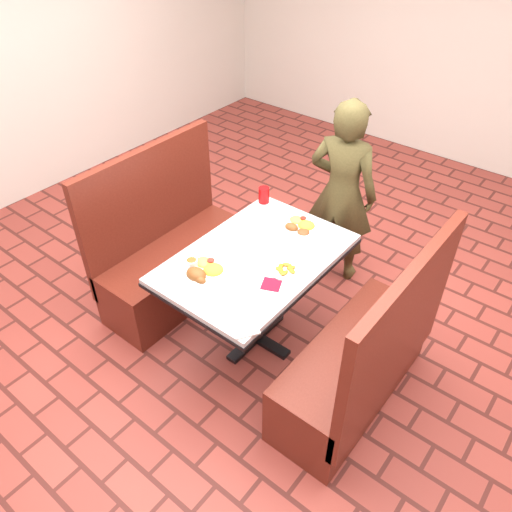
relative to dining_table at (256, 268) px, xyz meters
The scene contains 15 objects.
room 1.26m from the dining_table, ahead, with size 7.00×7.04×2.82m.
dining_table is the anchor object (origin of this frame).
booth_bench_left 0.86m from the dining_table, behind, with size 0.47×1.20×1.17m.
booth_bench_right 0.86m from the dining_table, ahead, with size 0.47×1.20×1.17m.
diner_person 1.01m from the dining_table, 89.18° to the left, with size 0.53×0.35×1.45m, color brown.
near_dinner_plate 0.37m from the dining_table, 113.28° to the right, with size 0.30×0.30×0.09m.
far_dinner_plate 0.44m from the dining_table, 84.26° to the left, with size 0.28×0.28×0.07m.
plantain_plate 0.25m from the dining_table, ahead, with size 0.18×0.18×0.03m.
maroon_napkin 0.30m from the dining_table, 32.75° to the right, with size 0.11×0.11×0.00m, color maroon.
spoon_utensil 0.29m from the dining_table, 50.16° to the right, with size 0.01×0.13×0.00m, color silver.
red_tumbler 0.65m from the dining_table, 123.57° to the left, with size 0.08×0.08×0.12m, color #BB0C0E.
paper_napkin 0.60m from the dining_table, 57.90° to the right, with size 0.18×0.13×0.01m, color silver.
knife_utensil 0.38m from the dining_table, 107.62° to the right, with size 0.01×0.17×0.00m, color silver.
fork_utensil 0.44m from the dining_table, 96.92° to the right, with size 0.01×0.14×0.00m, color silver.
lettuce_shreds 0.12m from the dining_table, 56.31° to the left, with size 0.28×0.32×0.00m, color #7EAF46, non-canonical shape.
Camera 1 is at (1.51, -1.89, 2.68)m, focal length 35.00 mm.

